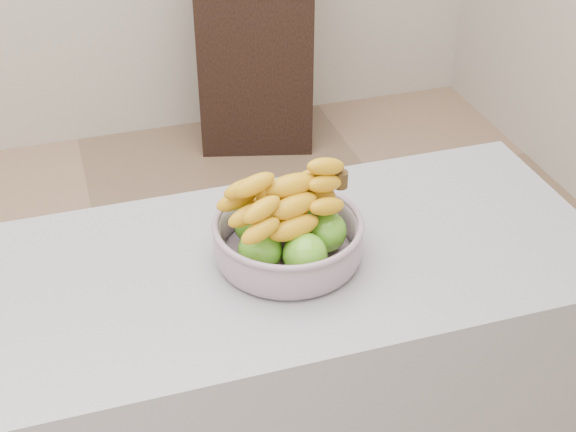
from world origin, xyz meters
name	(u,v)px	position (x,y,z in m)	size (l,w,h in m)	color
cabinet	(255,46)	(0.84, 1.78, 0.46)	(0.51, 0.41, 0.92)	black
fruit_bowl	(288,233)	(0.34, -0.33, 0.96)	(0.30, 0.30, 0.19)	#A8BBCA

